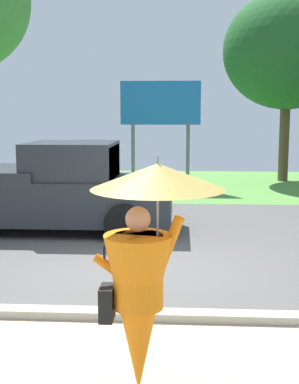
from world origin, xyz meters
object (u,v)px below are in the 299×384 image
at_px(monk_pedestrian, 144,267).
at_px(tree_center_back, 288,51).
at_px(pickup_truck, 51,190).
at_px(roadside_billboard, 160,111).

relative_size(monk_pedestrian, tree_center_back, 0.31).
bearing_deg(monk_pedestrian, pickup_truck, 105.19).
bearing_deg(roadside_billboard, monk_pedestrian, -88.40).
xyz_separation_m(pickup_truck, roadside_billboard, (2.09, 6.15, 1.68)).
bearing_deg(pickup_truck, monk_pedestrian, -70.49).
bearing_deg(roadside_billboard, pickup_truck, -108.76).
distance_m(roadside_billboard, tree_center_back, 5.41).
distance_m(pickup_truck, roadside_billboard, 6.71).
xyz_separation_m(pickup_truck, tree_center_back, (6.53, 8.39, 3.80)).
relative_size(pickup_truck, tree_center_back, 0.77).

